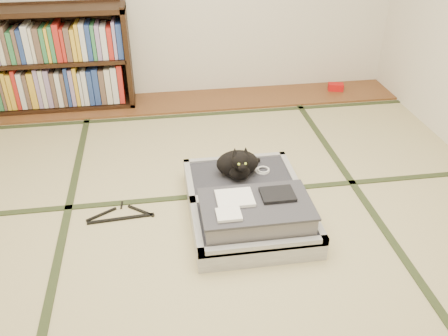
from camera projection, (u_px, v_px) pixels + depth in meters
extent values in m
plane|color=#C5B383|center=(225.00, 231.00, 2.98)|extent=(4.50, 4.50, 0.00)
cube|color=brown|center=(194.00, 101.00, 4.65)|extent=(4.00, 0.50, 0.02)
cube|color=red|center=(336.00, 87.00, 4.84)|extent=(0.17, 0.12, 0.07)
cube|color=#2D381E|center=(60.00, 247.00, 2.85)|extent=(0.05, 4.50, 0.01)
cube|color=#2D381E|center=(375.00, 216.00, 3.10)|extent=(0.05, 4.50, 0.01)
cube|color=#2D381E|center=(216.00, 195.00, 3.31)|extent=(4.00, 0.05, 0.01)
cube|color=#2D381E|center=(197.00, 115.00, 4.40)|extent=(4.00, 0.05, 0.01)
cube|color=black|center=(128.00, 56.00, 4.39)|extent=(0.04, 0.34, 0.96)
cube|color=black|center=(56.00, 105.00, 4.53)|extent=(1.49, 0.34, 0.04)
cube|color=black|center=(37.00, 10.00, 4.06)|extent=(1.49, 0.34, 0.04)
cube|color=black|center=(47.00, 60.00, 4.29)|extent=(1.43, 0.34, 0.03)
cube|color=black|center=(50.00, 54.00, 4.43)|extent=(1.49, 0.02, 0.96)
cube|color=gray|center=(51.00, 84.00, 4.39)|extent=(1.34, 0.24, 0.41)
cube|color=gray|center=(42.00, 40.00, 4.18)|extent=(1.34, 0.24, 0.36)
cube|color=silver|center=(255.00, 230.00, 2.88)|extent=(0.75, 0.50, 0.13)
cube|color=#303038|center=(255.00, 226.00, 2.87)|extent=(0.67, 0.42, 0.10)
cube|color=silver|center=(264.00, 247.00, 2.65)|extent=(0.75, 0.04, 0.05)
cube|color=silver|center=(248.00, 199.00, 3.04)|extent=(0.75, 0.04, 0.05)
cube|color=silver|center=(197.00, 227.00, 2.80)|extent=(0.04, 0.50, 0.05)
cube|color=silver|center=(312.00, 216.00, 2.89)|extent=(0.04, 0.50, 0.05)
cube|color=silver|center=(240.00, 185.00, 3.30)|extent=(0.75, 0.50, 0.13)
cube|color=#303038|center=(240.00, 181.00, 3.28)|extent=(0.67, 0.42, 0.10)
cube|color=silver|center=(247.00, 196.00, 3.07)|extent=(0.75, 0.04, 0.05)
cube|color=silver|center=(235.00, 160.00, 3.46)|extent=(0.75, 0.04, 0.05)
cube|color=silver|center=(189.00, 181.00, 3.22)|extent=(0.04, 0.50, 0.05)
cube|color=silver|center=(290.00, 172.00, 3.31)|extent=(0.04, 0.50, 0.05)
cylinder|color=black|center=(248.00, 197.00, 3.05)|extent=(0.67, 0.02, 0.02)
cube|color=gray|center=(256.00, 214.00, 2.82)|extent=(0.64, 0.39, 0.13)
cube|color=#3E3D45|center=(256.00, 204.00, 2.78)|extent=(0.66, 0.41, 0.01)
cube|color=white|center=(235.00, 198.00, 2.79)|extent=(0.22, 0.18, 0.02)
cube|color=black|center=(278.00, 194.00, 2.83)|extent=(0.20, 0.16, 0.02)
cube|color=white|center=(229.00, 214.00, 2.66)|extent=(0.14, 0.12, 0.02)
cube|color=white|center=(225.00, 261.00, 2.65)|extent=(0.06, 0.01, 0.04)
cube|color=white|center=(246.00, 260.00, 2.67)|extent=(0.05, 0.01, 0.03)
cube|color=orange|center=(306.00, 252.00, 2.71)|extent=(0.05, 0.01, 0.03)
cube|color=#197F33|center=(295.00, 251.00, 2.69)|extent=(0.04, 0.01, 0.03)
ellipsoid|color=black|center=(237.00, 163.00, 3.23)|extent=(0.29, 0.19, 0.18)
ellipsoid|color=black|center=(240.00, 172.00, 3.17)|extent=(0.14, 0.10, 0.10)
ellipsoid|color=black|center=(241.00, 161.00, 3.08)|extent=(0.12, 0.11, 0.12)
sphere|color=black|center=(242.00, 167.00, 3.05)|extent=(0.06, 0.06, 0.06)
cone|color=black|center=(235.00, 152.00, 3.06)|extent=(0.04, 0.05, 0.06)
cone|color=black|center=(246.00, 151.00, 3.07)|extent=(0.04, 0.05, 0.06)
sphere|color=#A5BF33|center=(239.00, 164.00, 3.03)|extent=(0.02, 0.02, 0.02)
sphere|color=#A5BF33|center=(246.00, 164.00, 3.04)|extent=(0.02, 0.02, 0.02)
cylinder|color=black|center=(249.00, 163.00, 3.35)|extent=(0.18, 0.10, 0.03)
torus|color=white|center=(262.00, 171.00, 3.30)|extent=(0.10, 0.10, 0.01)
torus|color=white|center=(263.00, 169.00, 3.29)|extent=(0.09, 0.09, 0.01)
cube|color=black|center=(121.00, 219.00, 3.07)|extent=(0.43, 0.05, 0.01)
cube|color=black|center=(101.00, 214.00, 3.11)|extent=(0.19, 0.12, 0.01)
cube|color=black|center=(141.00, 211.00, 3.14)|extent=(0.18, 0.15, 0.01)
cylinder|color=black|center=(122.00, 205.00, 3.20)|extent=(0.02, 0.08, 0.01)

